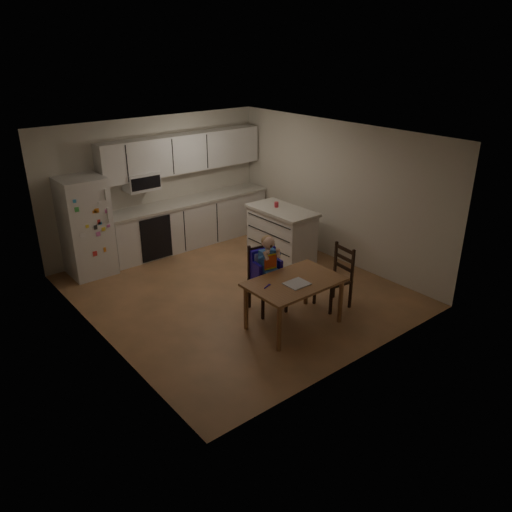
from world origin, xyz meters
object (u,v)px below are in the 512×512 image
at_px(refrigerator, 86,227).
at_px(chair_side, 338,272).
at_px(chair_booster, 266,265).
at_px(red_cup, 276,205).
at_px(dining_table, 294,287).
at_px(kitchen_island, 281,234).

height_order(refrigerator, chair_side, refrigerator).
bearing_deg(chair_booster, red_cup, 54.12).
bearing_deg(chair_booster, chair_side, -22.40).
relative_size(refrigerator, chair_side, 1.79).
bearing_deg(dining_table, chair_booster, 89.25).
relative_size(refrigerator, red_cup, 17.92).
relative_size(kitchen_island, chair_booster, 1.11).
bearing_deg(red_cup, chair_side, -103.74).
distance_m(red_cup, dining_table, 2.52).
xyz_separation_m(refrigerator, kitchen_island, (2.98, -1.63, -0.36)).
distance_m(kitchen_island, chair_booster, 1.92).
height_order(refrigerator, red_cup, refrigerator).
relative_size(dining_table, chair_booster, 1.11).
xyz_separation_m(kitchen_island, chair_booster, (-1.43, -1.27, 0.23)).
relative_size(kitchen_island, dining_table, 1.00).
xyz_separation_m(red_cup, chair_side, (-0.49, -1.99, -0.48)).
relative_size(kitchen_island, red_cup, 13.86).
height_order(red_cup, chair_booster, chair_booster).
xyz_separation_m(dining_table, chair_side, (0.94, 0.04, -0.07)).
bearing_deg(chair_side, dining_table, -80.86).
bearing_deg(refrigerator, chair_side, -54.42).
xyz_separation_m(dining_table, chair_booster, (0.01, 0.62, 0.11)).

